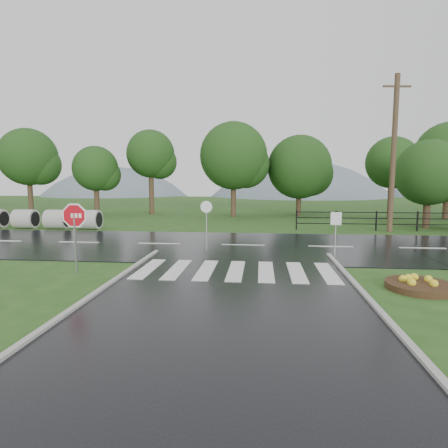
# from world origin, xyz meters

# --- Properties ---
(ground) EXTENTS (120.00, 120.00, 0.00)m
(ground) POSITION_xyz_m (0.00, 0.00, 0.00)
(ground) COLOR #264D19
(ground) RESTS_ON ground
(main_road) EXTENTS (90.00, 8.00, 0.04)m
(main_road) POSITION_xyz_m (0.00, 10.00, 0.00)
(main_road) COLOR black
(main_road) RESTS_ON ground
(crosswalk) EXTENTS (6.50, 2.80, 0.02)m
(crosswalk) POSITION_xyz_m (0.00, 5.00, 0.06)
(crosswalk) COLOR silver
(crosswalk) RESTS_ON ground
(fence_west) EXTENTS (9.58, 0.08, 1.20)m
(fence_west) POSITION_xyz_m (7.75, 16.00, 0.72)
(fence_west) COLOR black
(fence_west) RESTS_ON ground
(hills) EXTENTS (102.00, 48.00, 48.00)m
(hills) POSITION_xyz_m (3.49, 65.00, -15.54)
(hills) COLOR slate
(hills) RESTS_ON ground
(treeline) EXTENTS (83.20, 5.20, 10.00)m
(treeline) POSITION_xyz_m (1.00, 24.00, 0.00)
(treeline) COLOR #183C12
(treeline) RESTS_ON ground
(culvert_pipes) EXTENTS (9.70, 1.20, 1.20)m
(culvert_pipes) POSITION_xyz_m (-14.03, 15.00, 0.60)
(culvert_pipes) COLOR #9E9B93
(culvert_pipes) RESTS_ON ground
(stop_sign) EXTENTS (1.10, 0.10, 2.47)m
(stop_sign) POSITION_xyz_m (-5.22, 4.33, 1.73)
(stop_sign) COLOR #939399
(stop_sign) RESTS_ON ground
(flower_bed) EXTENTS (1.85, 1.85, 0.37)m
(flower_bed) POSITION_xyz_m (5.30, 3.55, 0.14)
(flower_bed) COLOR #332111
(flower_bed) RESTS_ON ground
(reg_sign_small) EXTENTS (0.40, 0.10, 1.83)m
(reg_sign_small) POSITION_xyz_m (3.70, 7.51, 1.32)
(reg_sign_small) COLOR #939399
(reg_sign_small) RESTS_ON ground
(reg_sign_round) EXTENTS (0.51, 0.07, 2.17)m
(reg_sign_round) POSITION_xyz_m (-1.51, 8.57, 1.38)
(reg_sign_round) COLOR #939399
(reg_sign_round) RESTS_ON ground
(utility_pole_east) EXTENTS (1.60, 0.30, 9.00)m
(utility_pole_east) POSITION_xyz_m (8.38, 15.50, 4.58)
(utility_pole_east) COLOR #473523
(utility_pole_east) RESTS_ON ground
(entrance_tree_left) EXTENTS (4.10, 4.10, 5.56)m
(entrance_tree_left) POSITION_xyz_m (11.25, 17.50, 3.49)
(entrance_tree_left) COLOR #3D2B1C
(entrance_tree_left) RESTS_ON ground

